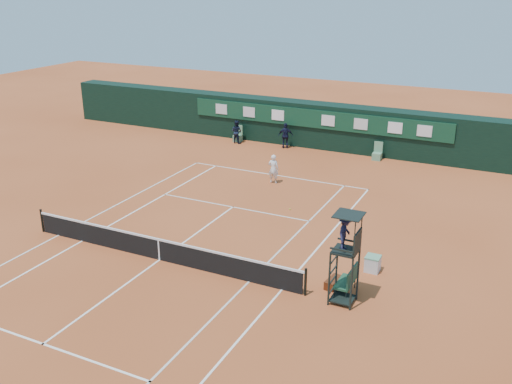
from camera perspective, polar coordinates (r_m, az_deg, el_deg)
ground at (r=23.94m, az=-9.60°, el=-6.71°), size 90.00×90.00×0.00m
court_lines at (r=23.93m, az=-9.60°, el=-6.70°), size 11.05×23.85×0.01m
tennis_net at (r=23.71m, az=-9.67°, el=-5.62°), size 12.90×0.10×1.10m
back_wall at (r=39.18m, az=6.21°, el=6.69°), size 40.00×1.65×3.00m
linesman_chair_left at (r=40.50m, az=-1.83°, el=5.52°), size 0.55×0.50×1.15m
linesman_chair_right at (r=37.10m, az=12.02°, el=3.64°), size 0.55×0.50×1.15m
umpire_chair at (r=19.85m, az=8.96°, el=-4.74°), size 0.96×0.95×3.42m
player_bench at (r=21.22m, az=9.21°, el=-8.64°), size 0.56×1.20×1.10m
tennis_bag at (r=21.84m, az=7.74°, el=-8.96°), size 0.48×0.90×0.32m
cooler at (r=23.09m, az=11.59°, el=-7.02°), size 0.57×0.57×0.65m
tennis_ball at (r=28.55m, az=3.42°, el=-1.72°), size 0.07×0.07×0.07m
player at (r=31.99m, az=1.76°, el=2.33°), size 0.62×0.42×1.66m
ball_kid_left at (r=39.97m, az=-1.96°, el=6.04°), size 0.87×0.72×1.62m
ball_kid_right at (r=38.76m, az=2.98°, el=5.64°), size 1.09×0.80×1.72m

